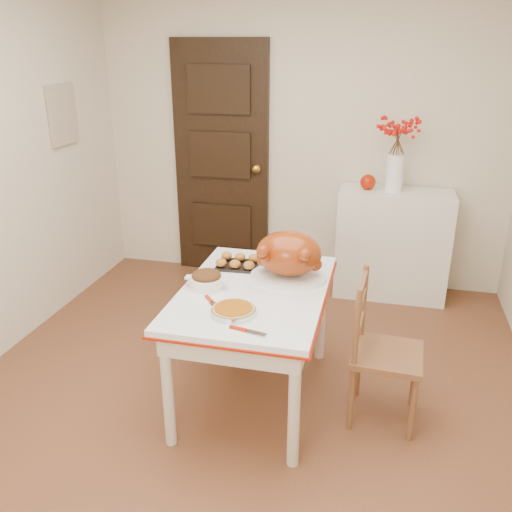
% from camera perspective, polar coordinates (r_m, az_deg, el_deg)
% --- Properties ---
extents(floor, '(3.50, 4.00, 0.00)m').
position_cam_1_polar(floor, '(3.36, -1.64, -15.32)').
color(floor, brown).
rests_on(floor, ground).
extents(wall_back, '(3.50, 0.00, 2.50)m').
position_cam_1_polar(wall_back, '(4.70, 4.75, 12.17)').
color(wall_back, beige).
rests_on(wall_back, ground).
extents(door_back, '(0.85, 0.06, 2.06)m').
position_cam_1_polar(door_back, '(4.87, -3.66, 9.89)').
color(door_back, black).
rests_on(door_back, ground).
extents(photo_board, '(0.03, 0.35, 0.45)m').
position_cam_1_polar(photo_board, '(4.54, -19.75, 13.87)').
color(photo_board, beige).
rests_on(photo_board, ground).
extents(sideboard, '(0.91, 0.40, 0.91)m').
position_cam_1_polar(sideboard, '(4.64, 14.18, 1.22)').
color(sideboard, silver).
rests_on(sideboard, floor).
extents(kitchen_table, '(0.82, 1.20, 0.72)m').
position_cam_1_polar(kitchen_table, '(3.23, -0.21, -9.26)').
color(kitchen_table, white).
rests_on(kitchen_table, floor).
extents(chair_oak, '(0.40, 0.40, 0.86)m').
position_cam_1_polar(chair_oak, '(3.11, 13.72, -9.77)').
color(chair_oak, brown).
rests_on(chair_oak, floor).
extents(berry_vase, '(0.32, 0.32, 0.61)m').
position_cam_1_polar(berry_vase, '(4.44, 14.63, 10.47)').
color(berry_vase, white).
rests_on(berry_vase, sideboard).
extents(apple, '(0.12, 0.12, 0.12)m').
position_cam_1_polar(apple, '(4.49, 11.74, 7.66)').
color(apple, '#A21802').
rests_on(apple, sideboard).
extents(turkey_platter, '(0.48, 0.40, 0.28)m').
position_cam_1_polar(turkey_platter, '(3.14, 3.47, 0.01)').
color(turkey_platter, '#882902').
rests_on(turkey_platter, kitchen_table).
extents(pumpkin_pie, '(0.30, 0.30, 0.05)m').
position_cam_1_polar(pumpkin_pie, '(2.78, -2.40, -5.67)').
color(pumpkin_pie, '#9A500E').
rests_on(pumpkin_pie, kitchen_table).
extents(stuffing_dish, '(0.29, 0.26, 0.10)m').
position_cam_1_polar(stuffing_dish, '(3.07, -5.24, -2.47)').
color(stuffing_dish, brown).
rests_on(stuffing_dish, kitchen_table).
extents(rolls_tray, '(0.26, 0.21, 0.07)m').
position_cam_1_polar(rolls_tray, '(3.34, -1.96, -0.60)').
color(rolls_tray, '#BD7828').
rests_on(rolls_tray, kitchen_table).
extents(pie_server, '(0.20, 0.09, 0.01)m').
position_cam_1_polar(pie_server, '(2.62, -0.89, -7.91)').
color(pie_server, silver).
rests_on(pie_server, kitchen_table).
extents(carving_knife, '(0.19, 0.21, 0.01)m').
position_cam_1_polar(carving_knife, '(2.88, -4.41, -5.11)').
color(carving_knife, silver).
rests_on(carving_knife, kitchen_table).
extents(drinking_glass, '(0.06, 0.06, 0.10)m').
position_cam_1_polar(drinking_glass, '(3.47, 1.91, 0.56)').
color(drinking_glass, white).
rests_on(drinking_glass, kitchen_table).
extents(shaker_pair, '(0.11, 0.07, 0.10)m').
position_cam_1_polar(shaker_pair, '(3.42, 5.50, 0.09)').
color(shaker_pair, white).
rests_on(shaker_pair, kitchen_table).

